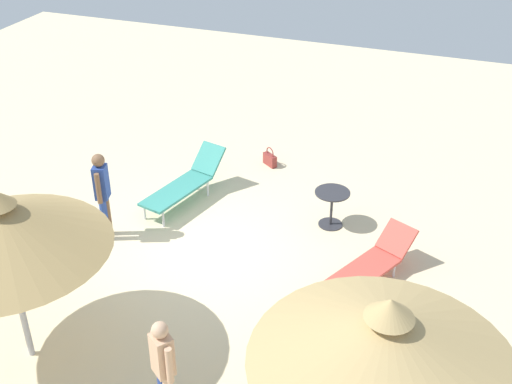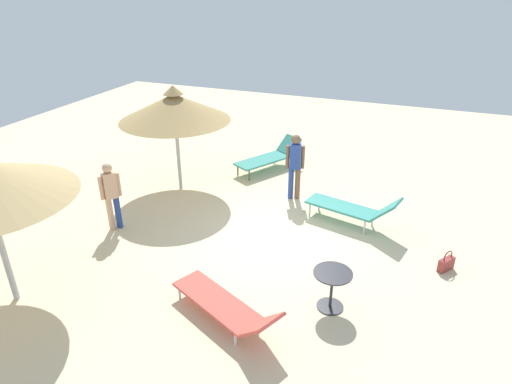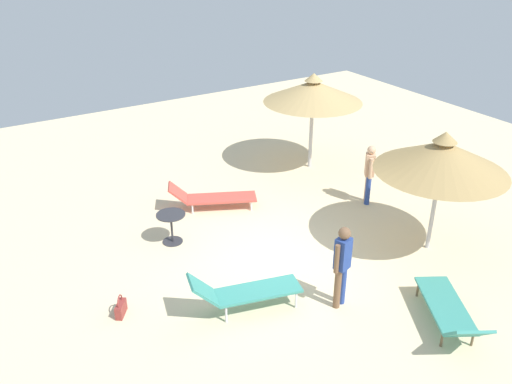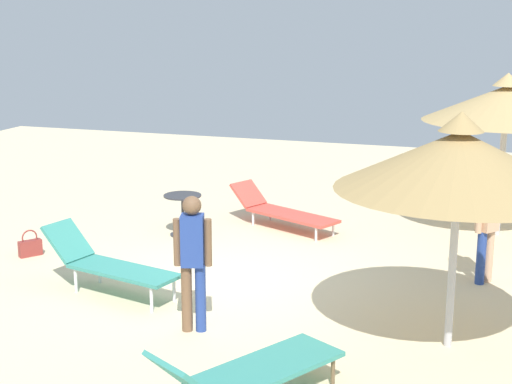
% 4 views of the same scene
% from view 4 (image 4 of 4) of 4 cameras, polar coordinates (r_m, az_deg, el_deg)
% --- Properties ---
extents(ground, '(24.00, 24.00, 0.10)m').
position_cam_4_polar(ground, '(11.08, -1.75, -6.88)').
color(ground, beige).
extents(parasol_umbrella_edge, '(2.78, 2.78, 2.79)m').
position_cam_4_polar(parasol_umbrella_edge, '(13.52, 18.16, 6.29)').
color(parasol_umbrella_edge, '#B2B2B7').
rests_on(parasol_umbrella_edge, ground).
extents(parasol_umbrella_near_right, '(2.74, 2.74, 2.73)m').
position_cam_4_polar(parasol_umbrella_near_right, '(8.65, 14.90, 2.30)').
color(parasol_umbrella_near_right, '#B2B2B7').
rests_on(parasol_umbrella_near_right, ground).
extents(lounge_chair_far_right, '(2.11, 1.58, 0.80)m').
position_cam_4_polar(lounge_chair_far_right, '(7.59, -0.71, -13.16)').
color(lounge_chair_far_right, teal).
rests_on(lounge_chair_far_right, ground).
extents(lounge_chair_center, '(1.03, 2.14, 0.87)m').
position_cam_4_polar(lounge_chair_center, '(10.66, -10.99, -5.20)').
color(lounge_chair_center, teal).
rests_on(lounge_chair_center, ground).
extents(lounge_chair_front, '(1.43, 2.20, 0.69)m').
position_cam_4_polar(lounge_chair_front, '(13.62, 1.91, -1.38)').
color(lounge_chair_front, '#CC4C3F').
rests_on(lounge_chair_front, ground).
extents(person_standing_far_left, '(0.39, 0.34, 1.56)m').
position_cam_4_polar(person_standing_far_left, '(11.20, 16.85, -2.23)').
color(person_standing_far_left, navy).
rests_on(person_standing_far_left, ground).
extents(person_standing_near_left, '(0.29, 0.44, 1.68)m').
position_cam_4_polar(person_standing_near_left, '(9.12, -4.73, -4.72)').
color(person_standing_near_left, brown).
rests_on(person_standing_near_left, ground).
extents(handbag, '(0.36, 0.31, 0.43)m').
position_cam_4_polar(handbag, '(12.62, -16.48, -3.95)').
color(handbag, maroon).
rests_on(handbag, ground).
extents(side_table_round, '(0.65, 0.65, 0.71)m').
position_cam_4_polar(side_table_round, '(13.19, -5.48, -1.16)').
color(side_table_round, '#2D2D33').
rests_on(side_table_round, ground).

